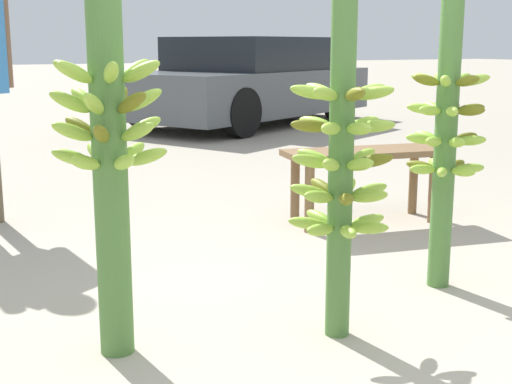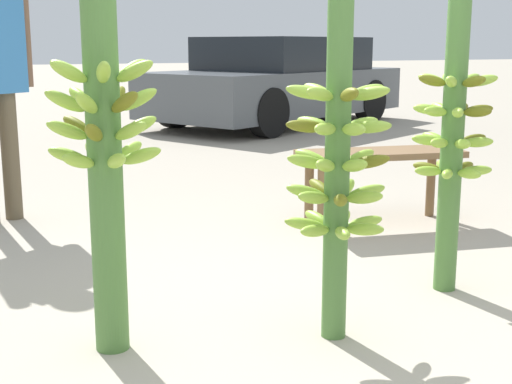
% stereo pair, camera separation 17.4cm
% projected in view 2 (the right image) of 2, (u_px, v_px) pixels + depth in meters
% --- Properties ---
extents(ground_plane, '(80.00, 80.00, 0.00)m').
position_uv_depth(ground_plane, '(324.00, 348.00, 2.76)').
color(ground_plane, '#A89E8C').
extents(banana_stalk_left, '(0.43, 0.43, 1.57)m').
position_uv_depth(banana_stalk_left, '(104.00, 139.00, 2.60)').
color(banana_stalk_left, '#4C7A38').
rests_on(banana_stalk_left, ground_plane).
extents(banana_stalk_center, '(0.41, 0.41, 1.39)m').
position_uv_depth(banana_stalk_center, '(337.00, 164.00, 2.74)').
color(banana_stalk_center, '#4C7A38').
rests_on(banana_stalk_center, ground_plane).
extents(banana_stalk_right, '(0.38, 0.38, 1.60)m').
position_uv_depth(banana_stalk_right, '(453.00, 124.00, 3.27)').
color(banana_stalk_right, '#4C7A38').
rests_on(banana_stalk_right, ground_plane).
extents(market_bench, '(1.11, 0.55, 0.49)m').
position_uv_depth(market_bench, '(380.00, 165.00, 4.59)').
color(market_bench, brown).
rests_on(market_bench, ground_plane).
extents(parked_car, '(4.36, 3.40, 1.25)m').
position_uv_depth(parked_car, '(278.00, 82.00, 10.31)').
color(parked_car, '#4C5156').
rests_on(parked_car, ground_plane).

